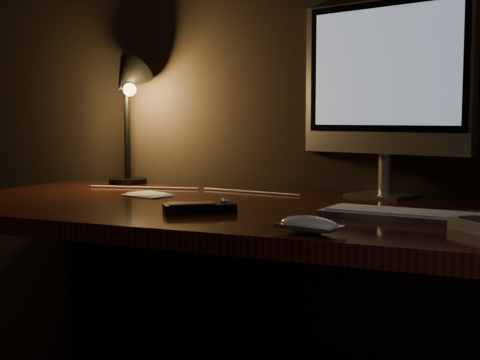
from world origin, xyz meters
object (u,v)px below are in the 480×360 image
at_px(monitor, 385,81).
at_px(keyboard, 427,216).
at_px(media_remote, 200,207).
at_px(desk_lamp, 128,97).
at_px(mouse, 309,227).
at_px(desk, 257,253).

relative_size(monitor, keyboard, 1.17).
height_order(monitor, media_remote, monitor).
relative_size(keyboard, desk_lamp, 1.09).
xyz_separation_m(mouse, media_remote, (-0.31, 0.16, -0.00)).
height_order(keyboard, media_remote, media_remote).
relative_size(keyboard, media_remote, 2.73).
bearing_deg(media_remote, desk_lamp, 99.45).
height_order(keyboard, desk_lamp, desk_lamp).
height_order(desk, desk_lamp, desk_lamp).
relative_size(desk, desk_lamp, 3.97).
bearing_deg(monitor, mouse, -71.68).
bearing_deg(media_remote, mouse, -65.57).
bearing_deg(monitor, desk_lamp, -160.16).
relative_size(desk, keyboard, 3.64).
height_order(mouse, media_remote, media_remote).
xyz_separation_m(monitor, keyboard, (0.17, -0.38, -0.30)).
height_order(monitor, desk_lamp, monitor).
distance_m(desk, mouse, 0.48).
bearing_deg(keyboard, mouse, -118.24).
relative_size(desk, mouse, 13.66).
bearing_deg(monitor, desk, -117.57).
bearing_deg(keyboard, monitor, 120.50).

